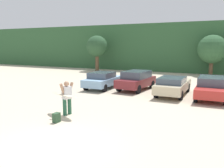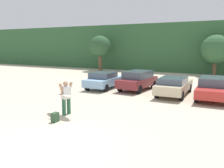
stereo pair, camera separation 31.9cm
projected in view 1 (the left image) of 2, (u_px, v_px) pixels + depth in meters
name	position (u px, v px, depth m)	size (l,w,h in m)	color
ground_plane	(55.00, 146.00, 8.48)	(120.00, 120.00, 0.00)	beige
hillside_ridge	(190.00, 47.00, 35.42)	(108.00, 12.00, 6.43)	#2D5633
tree_left	(97.00, 47.00, 32.73)	(2.88, 2.88, 4.85)	brown
tree_far_left	(212.00, 49.00, 27.49)	(3.30, 3.30, 4.73)	brown
parked_car_sky_blue	(103.00, 80.00, 19.63)	(1.92, 4.05, 1.36)	#84ADD1
parked_car_maroon	(136.00, 80.00, 19.00)	(2.17, 4.18, 1.52)	maroon
parked_car_champagne	(173.00, 85.00, 17.04)	(1.88, 4.76, 1.34)	beige
parked_car_red	(212.00, 87.00, 15.89)	(2.01, 4.56, 1.45)	#B72D28
person_adult	(67.00, 96.00, 12.16)	(0.44, 0.84, 1.75)	#26593F
surfboard_cream	(65.00, 95.00, 12.05)	(2.03, 1.13, 0.14)	beige
backpack_dropped	(56.00, 118.00, 11.04)	(0.24, 0.34, 0.45)	#2D4C33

